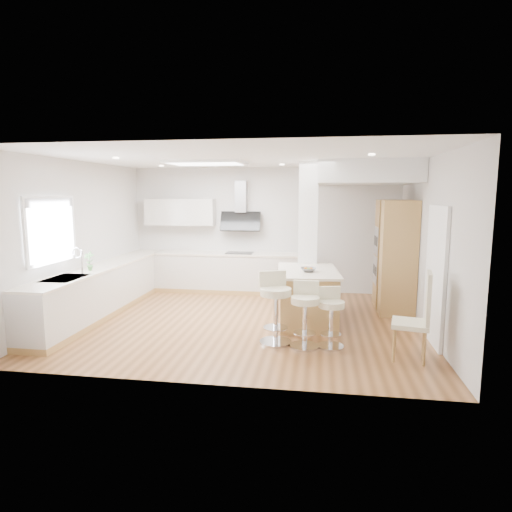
% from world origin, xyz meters
% --- Properties ---
extents(ground, '(6.00, 6.00, 0.00)m').
position_xyz_m(ground, '(0.00, 0.00, 0.00)').
color(ground, '#996338').
rests_on(ground, ground).
extents(ceiling, '(6.00, 5.00, 0.02)m').
position_xyz_m(ceiling, '(0.00, 0.00, 0.00)').
color(ceiling, white).
rests_on(ceiling, ground).
extents(wall_back, '(6.00, 0.04, 2.80)m').
position_xyz_m(wall_back, '(0.00, 2.50, 1.40)').
color(wall_back, beige).
rests_on(wall_back, ground).
extents(wall_left, '(0.04, 5.00, 2.80)m').
position_xyz_m(wall_left, '(-3.00, 0.00, 1.40)').
color(wall_left, beige).
rests_on(wall_left, ground).
extents(wall_right, '(0.04, 5.00, 2.80)m').
position_xyz_m(wall_right, '(3.00, 0.00, 1.40)').
color(wall_right, beige).
rests_on(wall_right, ground).
extents(skylight, '(4.10, 2.10, 0.06)m').
position_xyz_m(skylight, '(-0.79, 0.60, 2.77)').
color(skylight, white).
rests_on(skylight, ground).
extents(window_left, '(0.06, 1.28, 1.07)m').
position_xyz_m(window_left, '(-2.96, -0.90, 1.69)').
color(window_left, white).
rests_on(window_left, ground).
extents(doorway_right, '(0.05, 1.00, 2.10)m').
position_xyz_m(doorway_right, '(2.97, -0.60, 1.00)').
color(doorway_right, '#3F3A32').
rests_on(doorway_right, ground).
extents(counter_left, '(0.63, 4.50, 1.35)m').
position_xyz_m(counter_left, '(-2.70, 0.23, 0.46)').
color(counter_left, tan).
rests_on(counter_left, ground).
extents(counter_back, '(3.62, 0.63, 2.50)m').
position_xyz_m(counter_back, '(-0.91, 2.22, 0.70)').
color(counter_back, tan).
rests_on(counter_back, ground).
extents(pillar, '(0.35, 0.35, 2.80)m').
position_xyz_m(pillar, '(1.05, 0.95, 1.40)').
color(pillar, white).
rests_on(pillar, ground).
extents(soffit, '(1.78, 2.20, 0.40)m').
position_xyz_m(soffit, '(2.10, 1.40, 2.60)').
color(soffit, white).
rests_on(soffit, ground).
extents(oven_column, '(0.63, 1.21, 2.10)m').
position_xyz_m(oven_column, '(2.68, 1.23, 1.05)').
color(oven_column, tan).
rests_on(oven_column, ground).
extents(peninsula, '(1.14, 1.61, 1.00)m').
position_xyz_m(peninsula, '(1.08, 0.14, 0.47)').
color(peninsula, tan).
rests_on(peninsula, ground).
extents(bar_stool_a, '(0.63, 0.63, 1.07)m').
position_xyz_m(bar_stool_a, '(0.64, -0.96, 0.60)').
color(bar_stool_a, silver).
rests_on(bar_stool_a, ground).
extents(bar_stool_b, '(0.45, 0.45, 0.96)m').
position_xyz_m(bar_stool_b, '(1.09, -1.07, 0.54)').
color(bar_stool_b, silver).
rests_on(bar_stool_b, ground).
extents(bar_stool_c, '(0.48, 0.48, 0.87)m').
position_xyz_m(bar_stool_c, '(1.45, -1.01, 0.49)').
color(bar_stool_c, silver).
rests_on(bar_stool_c, ground).
extents(dining_chair, '(0.55, 0.55, 1.21)m').
position_xyz_m(dining_chair, '(2.60, -1.35, 0.65)').
color(dining_chair, beige).
rests_on(dining_chair, ground).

